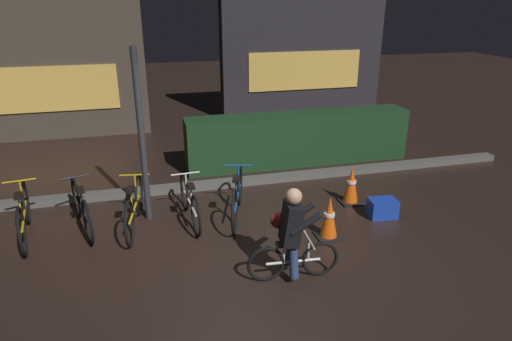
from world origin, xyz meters
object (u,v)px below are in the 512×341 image
Objects in this scene: traffic_cone_far at (351,185)px; cyclist at (292,234)px; parked_bike_leftmost at (24,215)px; parked_bike_center_left at (134,207)px; blue_crate at (382,208)px; parked_bike_center_right at (190,202)px; traffic_cone_near at (329,218)px; parked_bike_left_mid at (82,208)px; street_post at (142,138)px; parked_bike_right_mid at (237,197)px.

cyclist is (-1.74, -1.86, 0.30)m from traffic_cone_far.
parked_bike_leftmost reaches higher than traffic_cone_far.
blue_crate is (3.89, -0.64, -0.21)m from parked_bike_center_left.
blue_crate is (0.26, -0.63, -0.18)m from traffic_cone_far.
parked_bike_center_right is 2.40× the size of traffic_cone_near.
cyclist is at bearing -142.08° from parked_bike_left_mid.
parked_bike_right_mid is (1.40, -0.31, -1.00)m from street_post.
street_post reaches higher than parked_bike_center_left.
parked_bike_left_mid is 4.42m from traffic_cone_far.
street_post is at bearing -29.37° from parked_bike_center_left.
parked_bike_right_mid reaches higher than parked_bike_center_right.
parked_bike_leftmost is 3.97× the size of blue_crate.
cyclist reaches higher than parked_bike_leftmost.
parked_bike_left_mid is 0.97× the size of parked_bike_center_left.
cyclist is (1.04, -1.87, 0.29)m from parked_bike_center_right.
blue_crate is (3.69, -0.90, -1.21)m from street_post.
cyclist is (2.67, -2.05, 0.28)m from parked_bike_left_mid.
parked_bike_leftmost reaches higher than blue_crate.
parked_bike_leftmost is 2.43m from parked_bike_center_right.
parked_bike_right_mid is 2.03m from traffic_cone_far.
parked_bike_left_mid is at bearing 170.07° from blue_crate.
parked_bike_center_right reaches higher than blue_crate.
parked_bike_center_right is at bearing -80.92° from parked_bike_center_left.
parked_bike_leftmost reaches higher than parked_bike_left_mid.
parked_bike_center_left is at bearing 170.70° from blue_crate.
parked_bike_right_mid is at bearing 165.54° from blue_crate.
cyclist is at bearing -148.48° from blue_crate.
parked_bike_center_right is (0.85, 0.01, -0.02)m from parked_bike_center_left.
parked_bike_center_right is at bearing 151.50° from traffic_cone_near.
street_post reaches higher than traffic_cone_near.
parked_bike_left_mid is 3.76m from traffic_cone_near.
parked_bike_right_mid is (2.39, -0.23, 0.01)m from parked_bike_left_mid.
parked_bike_right_mid is 2.46× the size of traffic_cone_far.
parked_bike_center_right is at bearing 103.08° from parked_bike_right_mid.
traffic_cone_near is at bearing -123.56° from parked_bike_left_mid.
parked_bike_right_mid reaches higher than blue_crate.
street_post is 1.75m from parked_bike_right_mid.
street_post is 3.06m from traffic_cone_near.
traffic_cone_far is at bearing -71.65° from parked_bike_right_mid.
parked_bike_right_mid is (3.19, -0.17, -0.00)m from parked_bike_leftmost.
blue_crate is 0.35× the size of cyclist.
parked_bike_left_mid is at bearing 177.55° from traffic_cone_far.
parked_bike_center_right is at bearing -21.60° from street_post.
parked_bike_center_left reaches higher than blue_crate.
traffic_cone_far is at bearing -81.54° from parked_bike_center_left.
cyclist reaches higher than parked_bike_center_right.
parked_bike_left_mid is 0.97× the size of parked_bike_right_mid.
parked_bike_center_right is at bearing -101.23° from parked_bike_leftmost.
street_post is 4.11× the size of traffic_cone_near.
cyclist reaches higher than blue_crate.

